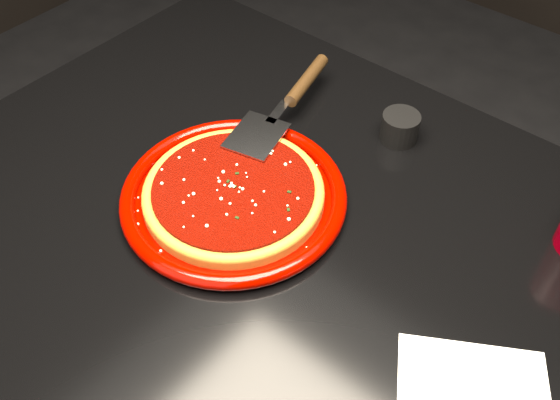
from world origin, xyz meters
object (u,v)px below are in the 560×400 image
object	(u,v)px
ramekin	(400,127)
pizza_server	(285,104)
plate	(234,196)
table	(307,378)

from	to	relation	value
ramekin	pizza_server	bearing A→B (deg)	-151.03
plate	ramekin	xyz separation A→B (m)	(0.11, 0.26, 0.01)
pizza_server	table	bearing A→B (deg)	-54.46
table	plate	distance (m)	0.41
plate	table	bearing A→B (deg)	4.05
pizza_server	ramekin	bearing A→B (deg)	15.54
plate	pizza_server	size ratio (longest dim) A/B	1.03
plate	pizza_server	xyz separation A→B (m)	(-0.05, 0.18, 0.03)
table	ramekin	distance (m)	0.47
plate	ramekin	distance (m)	0.29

